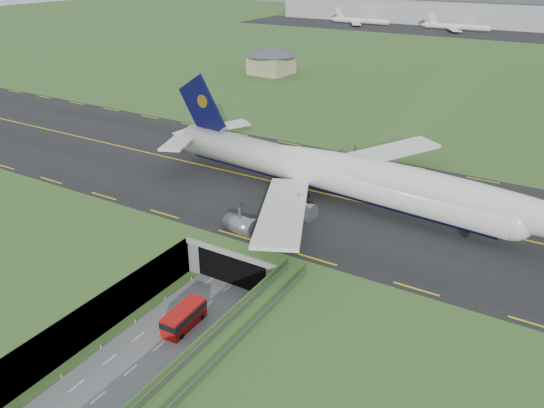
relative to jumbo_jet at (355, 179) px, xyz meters
The scene contains 9 objects.
ground 34.30m from the jumbo_jet, 106.39° to the right, with size 900.00×900.00×0.00m, color #3E6227.
airfield_deck 33.46m from the jumbo_jet, 106.39° to the right, with size 800.00×800.00×6.00m, color gray.
trench_road 41.21m from the jumbo_jet, 103.33° to the right, with size 12.00×75.00×0.20m, color slate.
taxiway 10.57m from the jumbo_jet, 168.68° to the left, with size 800.00×44.00×0.18m, color black.
tunnel_portal 18.76m from the jumbo_jet, 122.38° to the right, with size 17.00×22.30×6.00m.
jumbo_jet is the anchor object (origin of this frame).
shuttle_tram 36.75m from the jumbo_jet, 104.65° to the right, with size 2.91×7.02×2.84m.
service_building 111.02m from the jumbo_jet, 128.08° to the left, with size 20.36×20.36×10.26m.
cargo_terminal 268.43m from the jumbo_jet, 91.99° to the left, with size 320.00×67.00×15.60m.
Camera 1 is at (39.14, -45.84, 44.70)m, focal length 35.00 mm.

